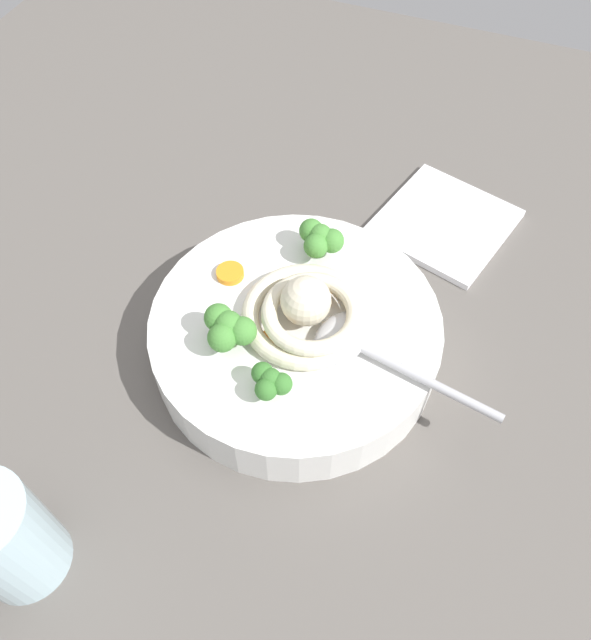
% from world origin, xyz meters
% --- Properties ---
extents(table_slab, '(1.22, 1.22, 0.03)m').
position_xyz_m(table_slab, '(0.00, 0.00, 0.01)').
color(table_slab, '#5B5651').
rests_on(table_slab, ground).
extents(soup_bowl, '(0.27, 0.27, 0.05)m').
position_xyz_m(soup_bowl, '(0.03, -0.03, 0.05)').
color(soup_bowl, white).
rests_on(soup_bowl, table_slab).
extents(noodle_pile, '(0.13, 0.13, 0.05)m').
position_xyz_m(noodle_pile, '(0.04, -0.02, 0.09)').
color(noodle_pile, beige).
rests_on(noodle_pile, soup_bowl).
extents(soup_spoon, '(0.18, 0.07, 0.02)m').
position_xyz_m(soup_spoon, '(0.09, -0.04, 0.09)').
color(soup_spoon, '#B7B7BC').
rests_on(soup_spoon, soup_bowl).
extents(broccoli_floret_far, '(0.04, 0.03, 0.03)m').
position_xyz_m(broccoli_floret_far, '(0.04, -0.10, 0.10)').
color(broccoli_floret_far, '#7A9E60').
rests_on(broccoli_floret_far, soup_bowl).
extents(broccoli_floret_right, '(0.05, 0.04, 0.04)m').
position_xyz_m(broccoli_floret_right, '(0.02, 0.06, 0.10)').
color(broccoli_floret_right, '#7A9E60').
rests_on(broccoli_floret_right, soup_bowl).
extents(broccoli_floret_beside_chili, '(0.05, 0.04, 0.04)m').
position_xyz_m(broccoli_floret_beside_chili, '(-0.01, -0.07, 0.10)').
color(broccoli_floret_beside_chili, '#7A9E60').
rests_on(broccoli_floret_beside_chili, soup_bowl).
extents(carrot_slice_left, '(0.03, 0.03, 0.00)m').
position_xyz_m(carrot_slice_left, '(0.02, -0.06, 0.08)').
color(carrot_slice_left, orange).
rests_on(carrot_slice_left, soup_bowl).
extents(carrot_slice_front, '(0.03, 0.03, 0.01)m').
position_xyz_m(carrot_slice_front, '(-0.05, -0.00, 0.08)').
color(carrot_slice_front, orange).
rests_on(carrot_slice_front, soup_bowl).
extents(carrot_slice_near_spoon, '(0.03, 0.03, 0.01)m').
position_xyz_m(carrot_slice_near_spoon, '(0.04, 0.01, 0.08)').
color(carrot_slice_near_spoon, orange).
rests_on(carrot_slice_near_spoon, soup_bowl).
extents(drinking_glass, '(0.07, 0.07, 0.11)m').
position_xyz_m(drinking_glass, '(-0.09, -0.29, 0.08)').
color(drinking_glass, silver).
rests_on(drinking_glass, table_slab).
extents(folded_napkin, '(0.17, 0.17, 0.01)m').
position_xyz_m(folded_napkin, '(0.13, 0.19, 0.03)').
color(folded_napkin, white).
rests_on(folded_napkin, table_slab).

